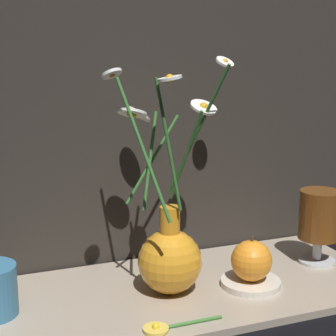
{
  "coord_description": "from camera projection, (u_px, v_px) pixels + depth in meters",
  "views": [
    {
      "loc": [
        -0.3,
        -0.78,
        0.4
      ],
      "look_at": [
        -0.0,
        0.0,
        0.21
      ],
      "focal_mm": 60.0,
      "sensor_mm": 36.0,
      "label": 1
    }
  ],
  "objects": [
    {
      "name": "ground_plane",
      "position": [
        169.0,
        297.0,
        0.9
      ],
      "size": [
        6.0,
        6.0,
        0.0
      ],
      "primitive_type": "plane",
      "color": "black"
    },
    {
      "name": "shelf",
      "position": [
        169.0,
        294.0,
        0.9
      ],
      "size": [
        0.72,
        0.29,
        0.01
      ],
      "color": "tan",
      "rests_on": "ground_plane"
    },
    {
      "name": "vase_with_flowers",
      "position": [
        167.0,
        251.0,
        0.88
      ],
      "size": [
        0.25,
        0.19,
        0.37
      ],
      "color": "orange",
      "rests_on": "shelf"
    },
    {
      "name": "tea_glass",
      "position": [
        319.0,
        218.0,
        0.99
      ],
      "size": [
        0.07,
        0.07,
        0.13
      ],
      "color": "silver",
      "rests_on": "shelf"
    },
    {
      "name": "saucer_plate",
      "position": [
        251.0,
        283.0,
        0.91
      ],
      "size": [
        0.1,
        0.1,
        0.01
      ],
      "color": "silver",
      "rests_on": "shelf"
    },
    {
      "name": "orange_fruit",
      "position": [
        251.0,
        261.0,
        0.9
      ],
      "size": [
        0.07,
        0.07,
        0.07
      ],
      "color": "orange",
      "rests_on": "saucer_plate"
    },
    {
      "name": "loose_daisy",
      "position": [
        165.0,
        327.0,
        0.77
      ],
      "size": [
        0.12,
        0.04,
        0.01
      ],
      "color": "#3D7A33",
      "rests_on": "shelf"
    }
  ]
}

